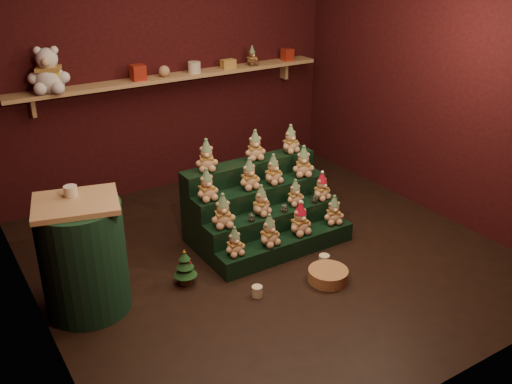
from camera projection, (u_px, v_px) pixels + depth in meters
ground at (268, 255)px, 5.30m from camera, size 4.00×4.00×0.00m
back_wall at (167, 65)px, 6.29m from camera, size 4.00×0.10×2.80m
front_wall at (475, 198)px, 3.14m from camera, size 4.00×0.10×2.80m
left_wall at (8, 156)px, 3.72m from camera, size 0.10×4.00×2.80m
right_wall at (440, 78)px, 5.71m from camera, size 0.10×4.00×2.80m
back_shelf at (175, 77)px, 6.20m from camera, size 3.60×0.26×0.24m
riser_tier_front at (287, 246)px, 5.26m from camera, size 1.40×0.22×0.18m
riser_tier_midfront at (274, 228)px, 5.39m from camera, size 1.40×0.22×0.36m
riser_tier_midback at (261, 211)px, 5.52m from camera, size 1.40×0.22×0.54m
riser_tier_back at (249, 195)px, 5.65m from camera, size 1.40×0.22×0.72m
teddy_0 at (235, 241)px, 4.90m from camera, size 0.18×0.17×0.26m
teddy_1 at (269, 230)px, 5.05m from camera, size 0.24×0.22×0.29m
teddy_2 at (300, 218)px, 5.24m from camera, size 0.23×0.21×0.31m
teddy_3 at (334, 210)px, 5.44m from camera, size 0.25×0.23×0.28m
teddy_4 at (223, 211)px, 4.98m from camera, size 0.26×0.24×0.30m
teddy_5 at (261, 200)px, 5.21m from camera, size 0.26×0.25×0.28m
teddy_6 at (295, 193)px, 5.40m from camera, size 0.19×0.17×0.25m
teddy_7 at (322, 186)px, 5.51m from camera, size 0.22×0.20×0.27m
teddy_8 at (207, 185)px, 5.07m from camera, size 0.21×0.19×0.29m
teddy_9 at (249, 174)px, 5.30m from camera, size 0.21×0.19×0.29m
teddy_10 at (273, 169)px, 5.41m from camera, size 0.24×0.22×0.28m
teddy_11 at (303, 161)px, 5.57m from camera, size 0.27×0.26×0.30m
teddy_12 at (206, 155)px, 5.23m from camera, size 0.26×0.25×0.29m
teddy_13 at (255, 145)px, 5.49m from camera, size 0.25×0.23×0.29m
teddy_14 at (290, 139)px, 5.67m from camera, size 0.21×0.20×0.28m
snow_globe_a at (252, 217)px, 5.12m from camera, size 0.06×0.06×0.08m
snow_globe_b at (284, 208)px, 5.29m from camera, size 0.06×0.06×0.08m
snow_globe_c at (315, 199)px, 5.46m from camera, size 0.06×0.06×0.08m
side_table at (83, 257)px, 4.37m from camera, size 0.72×0.65×0.94m
table_ornament at (71, 191)px, 4.23m from camera, size 0.10×0.10×0.08m
mini_christmas_tree at (185, 267)px, 4.79m from camera, size 0.20×0.20×0.34m
mug_left at (257, 291)px, 4.68m from camera, size 0.09×0.09×0.09m
mug_right at (324, 260)px, 5.12m from camera, size 0.10×0.10×0.10m
wicker_basket at (328, 275)px, 4.88m from camera, size 0.37×0.37×0.11m
white_bear at (48, 64)px, 5.41m from camera, size 0.50×0.47×0.55m
brown_bear at (252, 56)px, 6.59m from camera, size 0.16×0.14×0.21m
gift_tin_red_a at (138, 73)px, 5.93m from camera, size 0.14×0.14×0.16m
gift_tin_cream at (194, 67)px, 6.26m from camera, size 0.14×0.14×0.12m
gift_tin_red_b at (287, 55)px, 6.86m from camera, size 0.12×0.12×0.14m
shelf_plush_ball at (164, 71)px, 6.08m from camera, size 0.12×0.12×0.12m
scarf_gift_box at (228, 64)px, 6.47m from camera, size 0.16×0.10×0.10m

